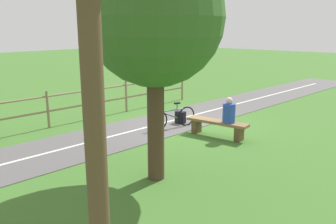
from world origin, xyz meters
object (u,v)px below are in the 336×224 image
bicycle (173,118)px  person_seated (229,112)px  backpack (180,118)px  bench (217,125)px  tree_far_right (155,19)px

bicycle → person_seated: bearing=111.9°
person_seated → bicycle: bearing=0.6°
backpack → person_seated: bearing=169.9°
bench → tree_far_right: size_ratio=0.41×
person_seated → tree_far_right: size_ratio=0.16×
backpack → bicycle: bearing=106.7°
bench → bicycle: bearing=0.8°
person_seated → backpack: person_seated is taller
tree_far_right → bench: bearing=-78.6°
backpack → tree_far_right: tree_far_right is taller
tree_far_right → bicycle: bearing=-54.7°
bicycle → backpack: bearing=-147.9°
bench → backpack: bench is taller
person_seated → bicycle: (1.94, 0.22, -0.46)m
bench → bicycle: bicycle is taller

